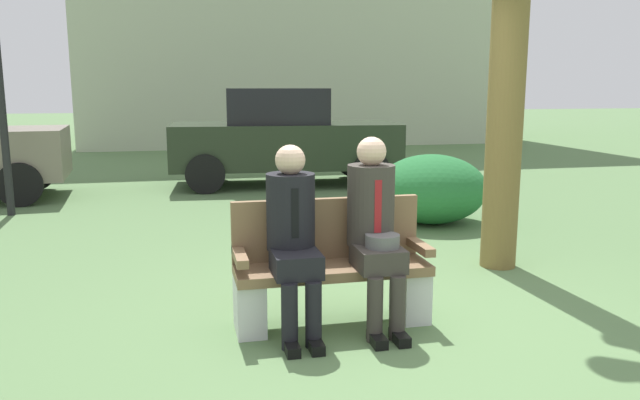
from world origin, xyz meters
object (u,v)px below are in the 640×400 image
(park_bench, at_px, (331,270))
(parked_car_far, at_px, (283,137))
(seated_man_right, at_px, (374,224))
(seated_man_left, at_px, (293,230))
(shrub_near_bench, at_px, (431,189))

(park_bench, relative_size, parked_car_far, 0.35)
(seated_man_right, bearing_deg, seated_man_left, 179.84)
(seated_man_right, distance_m, shrub_near_bench, 3.61)
(seated_man_left, distance_m, seated_man_right, 0.58)
(seated_man_left, relative_size, seated_man_right, 0.97)
(park_bench, xyz_separation_m, shrub_near_bench, (2.05, 3.01, 0.04))
(seated_man_left, xyz_separation_m, seated_man_right, (0.58, -0.00, 0.02))
(parked_car_far, bearing_deg, park_bench, -96.50)
(seated_man_right, height_order, shrub_near_bench, seated_man_right)
(shrub_near_bench, bearing_deg, park_bench, -124.16)
(park_bench, relative_size, seated_man_left, 1.06)
(parked_car_far, bearing_deg, shrub_near_bench, -69.65)
(seated_man_left, height_order, seated_man_right, seated_man_right)
(park_bench, relative_size, seated_man_right, 1.03)
(seated_man_right, xyz_separation_m, parked_car_far, (0.45, 6.65, 0.09))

